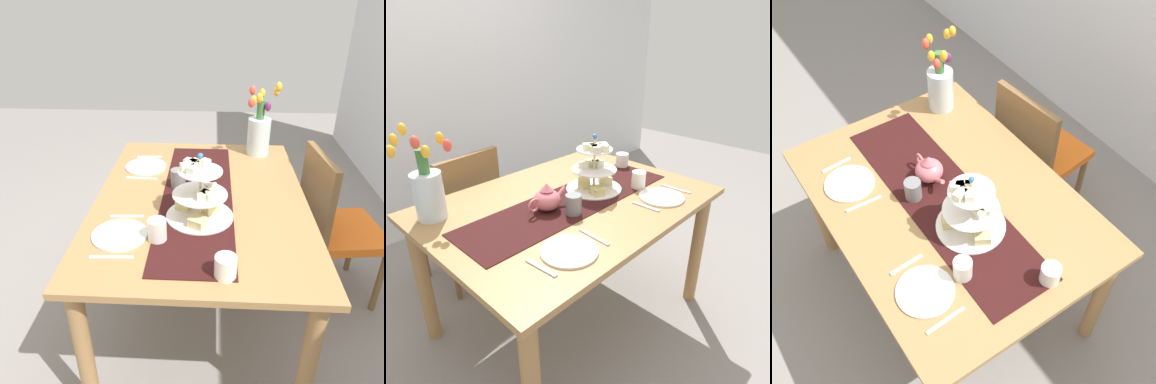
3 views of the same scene
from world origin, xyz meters
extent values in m
plane|color=gray|center=(0.00, 0.00, 0.00)|extent=(8.00, 8.00, 0.00)
cube|color=#A37747|center=(0.00, 0.00, 0.75)|extent=(1.40, 1.02, 0.03)
cylinder|color=#A37747|center=(-0.63, -0.44, 0.37)|extent=(0.07, 0.07, 0.73)
cylinder|color=#A37747|center=(-0.63, 0.44, 0.37)|extent=(0.07, 0.07, 0.73)
cylinder|color=#A37747|center=(0.63, 0.44, 0.37)|extent=(0.07, 0.07, 0.73)
cylinder|color=brown|center=(-0.07, 1.01, 0.21)|extent=(0.04, 0.04, 0.41)
cylinder|color=brown|center=(-0.42, 0.97, 0.21)|extent=(0.04, 0.04, 0.41)
cylinder|color=brown|center=(-0.03, 0.65, 0.21)|extent=(0.04, 0.04, 0.41)
cylinder|color=brown|center=(-0.38, 0.61, 0.21)|extent=(0.04, 0.04, 0.41)
cube|color=orange|center=(-0.23, 0.81, 0.43)|extent=(0.46, 0.46, 0.05)
cube|color=brown|center=(-0.20, 0.62, 0.69)|extent=(0.42, 0.08, 0.45)
cube|color=black|center=(0.00, -0.02, 0.77)|extent=(1.22, 0.34, 0.00)
cylinder|color=beige|center=(0.19, 0.00, 0.91)|extent=(0.01, 0.01, 0.28)
cylinder|color=white|center=(0.19, 0.00, 0.77)|extent=(0.30, 0.30, 0.01)
cylinder|color=white|center=(0.19, 0.00, 0.88)|extent=(0.24, 0.24, 0.01)
cylinder|color=white|center=(0.19, 0.00, 0.99)|extent=(0.19, 0.19, 0.01)
cube|color=beige|center=(0.28, -0.01, 0.80)|extent=(0.09, 0.09, 0.04)
cube|color=#E4D385|center=(0.16, 0.04, 0.80)|extent=(0.09, 0.09, 0.05)
cube|color=#DCD17F|center=(0.14, -0.07, 0.79)|extent=(0.08, 0.08, 0.04)
cube|color=beige|center=(0.23, 0.01, 0.90)|extent=(0.06, 0.04, 0.03)
cube|color=beige|center=(0.23, 0.03, 0.90)|extent=(0.07, 0.06, 0.03)
cube|color=beige|center=(0.21, 0.04, 0.90)|extent=(0.05, 0.06, 0.03)
cube|color=beige|center=(0.16, 0.05, 0.90)|extent=(0.05, 0.06, 0.03)
cube|color=beige|center=(0.16, 0.01, 1.01)|extent=(0.07, 0.06, 0.03)
cube|color=#F1EAB8|center=(0.16, -0.02, 1.01)|extent=(0.07, 0.06, 0.03)
cube|color=beige|center=(0.15, -0.04, 1.01)|extent=(0.06, 0.07, 0.03)
cube|color=beige|center=(0.19, -0.05, 1.01)|extent=(0.05, 0.06, 0.03)
cube|color=silver|center=(0.21, -0.03, 1.01)|extent=(0.07, 0.06, 0.03)
sphere|color=#3370B7|center=(0.19, 0.00, 1.06)|extent=(0.02, 0.02, 0.02)
ellipsoid|color=#D66B75|center=(-0.15, 0.00, 0.82)|extent=(0.13, 0.13, 0.10)
cone|color=#D66B75|center=(-0.15, 0.00, 0.89)|extent=(0.06, 0.06, 0.04)
cylinder|color=#D66B75|center=(-0.06, 0.00, 0.83)|extent=(0.07, 0.02, 0.06)
torus|color=#D66B75|center=(-0.23, 0.00, 0.82)|extent=(0.07, 0.01, 0.07)
cylinder|color=silver|center=(-0.56, 0.33, 0.87)|extent=(0.13, 0.13, 0.22)
cylinder|color=#3D7538|center=(-0.56, 0.33, 1.03)|extent=(0.05, 0.05, 0.12)
ellipsoid|color=yellow|center=(-0.48, 0.30, 1.13)|extent=(0.04, 0.04, 0.06)
ellipsoid|color=#6B2860|center=(-0.54, 0.36, 1.07)|extent=(0.04, 0.04, 0.06)
ellipsoid|color=yellow|center=(-0.58, 0.42, 1.17)|extent=(0.04, 0.04, 0.06)
ellipsoid|color=yellow|center=(-0.63, 0.42, 1.13)|extent=(0.04, 0.04, 0.06)
ellipsoid|color=yellow|center=(-0.67, 0.34, 1.11)|extent=(0.04, 0.04, 0.06)
ellipsoid|color=#EF4C38|center=(-0.60, 0.27, 1.14)|extent=(0.04, 0.04, 0.06)
ellipsoid|color=yellow|center=(-0.56, 0.28, 1.09)|extent=(0.04, 0.04, 0.06)
ellipsoid|color=#EF4C38|center=(-0.47, 0.26, 1.10)|extent=(0.04, 0.04, 0.06)
cylinder|color=white|center=(0.58, 0.10, 0.81)|extent=(0.08, 0.08, 0.08)
cylinder|color=white|center=(-0.32, -0.32, 0.77)|extent=(0.23, 0.23, 0.01)
cube|color=silver|center=(-0.47, -0.32, 0.77)|extent=(0.03, 0.15, 0.01)
cube|color=silver|center=(-0.18, -0.32, 0.77)|extent=(0.02, 0.17, 0.01)
cylinder|color=white|center=(0.35, -0.32, 0.77)|extent=(0.23, 0.23, 0.01)
cube|color=silver|center=(0.21, -0.32, 0.77)|extent=(0.02, 0.15, 0.01)
cube|color=silver|center=(0.50, -0.32, 0.77)|extent=(0.02, 0.17, 0.01)
cylinder|color=slate|center=(-0.09, -0.12, 0.82)|extent=(0.08, 0.08, 0.09)
cylinder|color=white|center=(0.37, -0.16, 0.81)|extent=(0.08, 0.08, 0.09)
camera|label=1|loc=(1.62, 0.04, 1.67)|focal=35.58mm
camera|label=2|loc=(-1.12, -1.14, 1.55)|focal=32.73mm
camera|label=3|loc=(1.21, -0.72, 2.42)|focal=45.36mm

